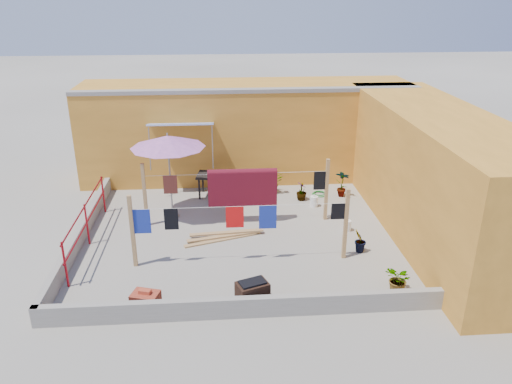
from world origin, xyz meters
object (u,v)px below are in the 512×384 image
brazier (252,294)px  white_basin (266,303)px  patio_umbrella (168,142)px  water_jug_b (314,201)px  green_hose (319,194)px  water_jug_a (347,226)px  outdoor_table (222,177)px  plant_back_a (273,182)px  brick_stack (146,301)px

brazier → white_basin: brazier is taller
patio_umbrella → water_jug_b: patio_umbrella is taller
brazier → green_hose: 6.35m
brazier → water_jug_b: size_ratio=1.99×
brazier → water_jug_b: bearing=65.9°
brazier → water_jug_a: size_ratio=2.13×
outdoor_table → water_jug_a: size_ratio=4.75×
white_basin → plant_back_a: bearing=82.5°
patio_umbrella → brazier: 5.32m
white_basin → water_jug_b: bearing=68.7°
green_hose → brazier: bearing=-113.7°
brick_stack → plant_back_a: 6.94m
patio_umbrella → brazier: (1.99, -4.53, -1.95)m
water_jug_b → plant_back_a: plant_back_a is taller
brick_stack → water_jug_a: size_ratio=1.83×
white_basin → plant_back_a: size_ratio=0.66×
patio_umbrella → brick_stack: bearing=-92.3°
outdoor_table → water_jug_b: bearing=-20.8°
water_jug_a → water_jug_b: (-0.59, 1.69, 0.01)m
white_basin → green_hose: (2.27, 5.81, -0.01)m
brazier → outdoor_table: bearing=95.2°
patio_umbrella → water_jug_b: bearing=5.3°
brick_stack → white_basin: size_ratio=1.39×
outdoor_table → white_basin: bearing=-82.2°
water_jug_b → plant_back_a: 1.65m
brick_stack → brazier: (2.18, 0.00, 0.07)m
water_jug_b → green_hose: size_ratio=0.80×
water_jug_a → plant_back_a: (-1.71, 2.90, 0.19)m
outdoor_table → white_basin: outdoor_table is taller
white_basin → outdoor_table: bearing=97.8°
brick_stack → water_jug_b: bearing=48.4°
water_jug_b → brazier: bearing=-114.1°
outdoor_table → plant_back_a: 1.66m
outdoor_table → white_basin: (0.81, -5.96, -0.61)m
patio_umbrella → plant_back_a: (3.07, 1.60, -1.88)m
outdoor_table → water_jug_a: outdoor_table is taller
outdoor_table → brick_stack: (-1.64, -5.96, -0.45)m
brazier → green_hose: (2.55, 5.81, -0.24)m
outdoor_table → plant_back_a: outdoor_table is taller
brazier → water_jug_a: (2.79, 3.23, -0.12)m
brazier → patio_umbrella: bearing=113.7°
brazier → plant_back_a: 6.22m
brick_stack → brazier: bearing=0.0°
plant_back_a → white_basin: bearing=-97.5°
brick_stack → green_hose: (4.72, 5.81, -0.17)m
brazier → white_basin: bearing=0.0°
water_jug_a → plant_back_a: 3.37m
water_jug_a → plant_back_a: size_ratio=0.50×
plant_back_a → water_jug_b: bearing=-47.3°
brazier → water_jug_a: bearing=49.2°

